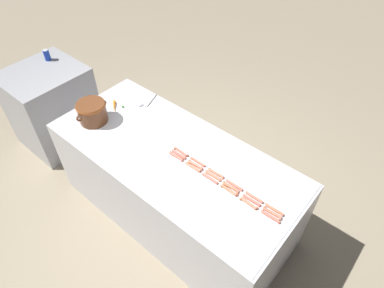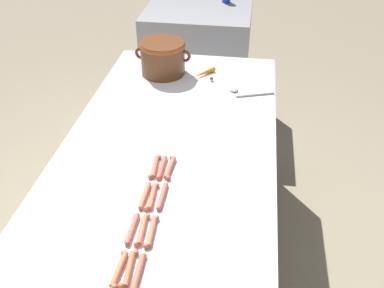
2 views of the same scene
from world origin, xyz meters
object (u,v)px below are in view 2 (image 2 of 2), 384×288
Objects in this scene: back_cabinet at (198,63)px; carrot at (204,73)px; serving_spoon at (241,91)px; hot_dog_10 at (152,196)px; hot_dog_14 at (138,272)px; hot_dog_4 at (145,195)px; hot_dog_8 at (129,269)px; hot_dog_17 at (170,168)px; hot_dog_2 at (119,269)px; hot_dog_11 at (162,167)px; hot_dog_3 at (132,229)px; hot_dog_5 at (155,167)px; hot_dog_16 at (162,196)px; hot_dog_15 at (152,231)px; bean_pot at (163,56)px; hot_dog_9 at (142,230)px.

carrot is (0.17, -1.03, 0.43)m from back_cabinet.
carrot is (-0.23, 0.17, 0.01)m from serving_spoon.
hot_dog_10 and hot_dog_14 have the same top height.
hot_dog_8 is at bearing -84.75° from hot_dog_4.
hot_dog_17 is at bearing -109.77° from serving_spoon.
hot_dog_11 is at bearing 86.63° from hot_dog_2.
hot_dog_3 is 1.00× the size of hot_dog_5.
hot_dog_5 is at bearing 111.40° from hot_dog_16.
hot_dog_2 is (0.07, -2.49, 0.43)m from back_cabinet.
hot_dog_3 is 1.00× the size of hot_dog_4.
hot_dog_5 is (0.00, 0.19, 0.00)m from hot_dog_4.
hot_dog_3 is 1.00× the size of hot_dog_17.
hot_dog_10 is 0.60× the size of serving_spoon.
hot_dog_3 is 0.20m from hot_dog_16.
hot_dog_15 is at bearing -91.43° from carrot.
hot_dog_2 is 0.37m from hot_dog_10.
hot_dog_10 is at bearing -80.73° from bean_pot.
hot_dog_9 is at bearing -93.05° from carrot.
carrot is (0.10, 1.10, 0.00)m from hot_dog_4.
bean_pot is (-0.08, -1.02, 0.53)m from back_cabinet.
hot_dog_8 is at bearing -87.63° from back_cabinet.
bean_pot reaches higher than hot_dog_16.
back_cabinet is 2.52m from hot_dog_8.
hot_dog_4 is 1.00× the size of hot_dog_8.
hot_dog_14 is (0.07, -0.19, 0.00)m from hot_dog_3.
hot_dog_4 is at bearing 100.71° from hot_dog_9.
carrot is (0.10, 0.91, 0.00)m from hot_dog_5.
hot_dog_9 and hot_dog_16 have the same top height.
bean_pot is (-0.18, 0.91, 0.10)m from hot_dog_11.
hot_dog_4 is (0.00, 0.18, 0.00)m from hot_dog_3.
back_cabinet is at bearing 92.08° from hot_dog_5.
hot_dog_16 is at bearing 68.41° from hot_dog_3.
carrot is at bearing -80.47° from back_cabinet.
bean_pot is (-0.18, 1.10, 0.10)m from hot_dog_10.
hot_dog_14 and hot_dog_16 have the same top height.
hot_dog_16 is 1.00× the size of hot_dog_17.
hot_dog_5 is 0.07m from hot_dog_17.
hot_dog_4 is at bearing -88.12° from back_cabinet.
hot_dog_3 and hot_dog_4 have the same top height.
hot_dog_17 is (0.07, 0.19, 0.00)m from hot_dog_4.
hot_dog_5 is 1.00× the size of hot_dog_15.
hot_dog_14 is at bearing -81.66° from bean_pot.
hot_dog_16 is at bearing 12.22° from hot_dog_10.
hot_dog_11 is at bearing -78.82° from bean_pot.
hot_dog_5 is 0.56m from hot_dog_14.
back_cabinet is at bearing 99.53° from carrot.
hot_dog_11 is (0.03, 0.18, 0.00)m from hot_dog_4.
hot_dog_16 and hot_dog_17 have the same top height.
hot_dog_16 is 1.12m from bean_pot.
hot_dog_11 and hot_dog_14 have the same top height.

